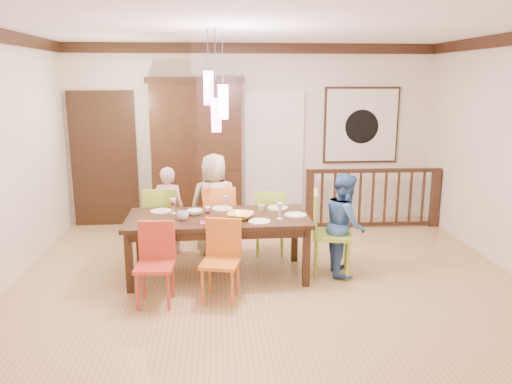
{
  "coord_description": "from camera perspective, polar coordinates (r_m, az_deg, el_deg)",
  "views": [
    {
      "loc": [
        -0.59,
        -5.65,
        2.36
      ],
      "look_at": [
        -0.12,
        0.31,
        0.99
      ],
      "focal_mm": 35.0,
      "sensor_mm": 36.0,
      "label": 1
    }
  ],
  "objects": [
    {
      "name": "floor",
      "position": [
        6.16,
        1.36,
        -9.67
      ],
      "size": [
        6.0,
        6.0,
        0.0
      ],
      "primitive_type": "plane",
      "color": "tan",
      "rests_on": "ground"
    },
    {
      "name": "ceiling",
      "position": [
        5.71,
        1.52,
        18.3
      ],
      "size": [
        6.0,
        6.0,
        0.0
      ],
      "primitive_type": "plane",
      "rotation": [
        3.14,
        0.0,
        0.0
      ],
      "color": "white",
      "rests_on": "wall_back"
    },
    {
      "name": "wall_back",
      "position": [
        8.23,
        -0.38,
        6.53
      ],
      "size": [
        6.0,
        0.0,
        6.0
      ],
      "primitive_type": "plane",
      "rotation": [
        1.57,
        0.0,
        0.0
      ],
      "color": "beige",
      "rests_on": "floor"
    },
    {
      "name": "crown_molding",
      "position": [
        5.7,
        1.52,
        17.5
      ],
      "size": [
        6.0,
        5.0,
        0.16
      ],
      "primitive_type": null,
      "color": "black",
      "rests_on": "wall_back"
    },
    {
      "name": "panel_door",
      "position": [
        8.41,
        -16.92,
        3.35
      ],
      "size": [
        1.04,
        0.07,
        2.24
      ],
      "primitive_type": "cube",
      "color": "black",
      "rests_on": "wall_back"
    },
    {
      "name": "white_doorway",
      "position": [
        8.28,
        2.06,
        3.77
      ],
      "size": [
        0.97,
        0.05,
        2.22
      ],
      "primitive_type": "cube",
      "color": "silver",
      "rests_on": "wall_back"
    },
    {
      "name": "painting",
      "position": [
        8.5,
        11.94,
        7.47
      ],
      "size": [
        1.25,
        0.06,
        1.25
      ],
      "color": "black",
      "rests_on": "wall_back"
    },
    {
      "name": "pendant_cluster",
      "position": [
        5.76,
        -4.6,
        10.32
      ],
      "size": [
        0.27,
        0.21,
        1.14
      ],
      "color": "#FC4BBC",
      "rests_on": "ceiling"
    },
    {
      "name": "dining_table",
      "position": [
        6.0,
        -4.36,
        -3.53
      ],
      "size": [
        2.17,
        1.0,
        0.75
      ],
      "rotation": [
        0.0,
        0.0,
        0.01
      ],
      "color": "black",
      "rests_on": "floor"
    },
    {
      "name": "chair_far_left",
      "position": [
        6.82,
        -10.76,
        -2.76
      ],
      "size": [
        0.44,
        0.44,
        0.96
      ],
      "rotation": [
        0.0,
        0.0,
        3.16
      ],
      "color": "#91BB2A",
      "rests_on": "floor"
    },
    {
      "name": "chair_far_mid",
      "position": [
        6.83,
        -4.27,
        -2.52
      ],
      "size": [
        0.45,
        0.45,
        0.96
      ],
      "rotation": [
        0.0,
        0.0,
        3.18
      ],
      "color": "orange",
      "rests_on": "floor"
    },
    {
      "name": "chair_far_right",
      "position": [
        6.8,
        1.58,
        -2.83
      ],
      "size": [
        0.45,
        0.45,
        0.91
      ],
      "rotation": [
        0.0,
        0.0,
        3.04
      ],
      "color": "#9DCF32",
      "rests_on": "floor"
    },
    {
      "name": "chair_near_left",
      "position": [
        5.39,
        -11.53,
        -7.59
      ],
      "size": [
        0.42,
        0.42,
        0.87
      ],
      "rotation": [
        0.0,
        0.0,
        -0.06
      ],
      "color": "#B93724",
      "rests_on": "floor"
    },
    {
      "name": "chair_near_mid",
      "position": [
        5.38,
        -4.1,
        -7.36
      ],
      "size": [
        0.48,
        0.48,
        0.87
      ],
      "rotation": [
        0.0,
        0.0,
        -0.23
      ],
      "color": "#C86A1E",
      "rests_on": "floor"
    },
    {
      "name": "chair_end_right",
      "position": [
        6.13,
        8.73,
        -4.06
      ],
      "size": [
        0.55,
        0.55,
        1.03
      ],
      "rotation": [
        0.0,
        0.0,
        1.38
      ],
      "color": "#94AD31",
      "rests_on": "floor"
    },
    {
      "name": "china_hutch",
      "position": [
        8.04,
        -6.77,
        4.45
      ],
      "size": [
        1.51,
        0.46,
        2.38
      ],
      "color": "black",
      "rests_on": "floor"
    },
    {
      "name": "balustrade",
      "position": [
        8.21,
        13.19,
        -0.56
      ],
      "size": [
        2.17,
        0.12,
        0.96
      ],
      "rotation": [
        0.0,
        0.0,
        -0.02
      ],
      "color": "black",
      "rests_on": "floor"
    },
    {
      "name": "person_far_left",
      "position": [
        6.88,
        -9.96,
        -2.1
      ],
      "size": [
        0.48,
        0.35,
        1.21
      ],
      "primitive_type": "imported",
      "rotation": [
        0.0,
        0.0,
        3.0
      ],
      "color": "beige",
      "rests_on": "floor"
    },
    {
      "name": "person_far_mid",
      "position": [
        6.78,
        -4.74,
        -1.39
      ],
      "size": [
        0.73,
        0.52,
        1.39
      ],
      "primitive_type": "imported",
      "rotation": [
        0.0,
        0.0,
        3.27
      ],
      "color": "#BFB290",
      "rests_on": "floor"
    },
    {
      "name": "person_end_right",
      "position": [
        6.18,
        10.11,
        -3.61
      ],
      "size": [
        0.52,
        0.64,
        1.25
      ],
      "primitive_type": "imported",
      "rotation": [
        0.0,
        0.0,
        1.49
      ],
      "color": "#3962A1",
      "rests_on": "floor"
    },
    {
      "name": "serving_bowl",
      "position": [
        5.85,
        -1.78,
        -2.72
      ],
      "size": [
        0.38,
        0.38,
        0.07
      ],
      "primitive_type": "imported",
      "rotation": [
        0.0,
        0.0,
        -0.34
      ],
      "color": "yellow",
      "rests_on": "dining_table"
    },
    {
      "name": "small_bowl",
      "position": [
        6.07,
        -6.99,
        -2.31
      ],
      "size": [
        0.21,
        0.21,
        0.06
      ],
      "primitive_type": "imported",
      "rotation": [
        0.0,
        0.0,
        0.08
      ],
      "color": "white",
      "rests_on": "dining_table"
    },
    {
      "name": "cup_left",
      "position": [
        5.86,
        -8.36,
        -2.68
      ],
      "size": [
        0.16,
        0.16,
        0.1
      ],
      "primitive_type": "imported",
      "rotation": [
        0.0,
        0.0,
        0.2
      ],
      "color": "silver",
      "rests_on": "dining_table"
    },
    {
      "name": "cup_right",
      "position": [
        6.15,
        0.63,
        -1.89
      ],
      "size": [
        0.1,
        0.1,
        0.08
      ],
      "primitive_type": "imported",
      "rotation": [
        0.0,
        0.0,
        0.06
      ],
      "color": "silver",
      "rests_on": "dining_table"
    },
    {
      "name": "plate_far_left",
      "position": [
        6.27,
        -10.81,
        -2.16
      ],
      "size": [
        0.26,
        0.26,
        0.01
      ],
      "primitive_type": "cylinder",
      "color": "white",
      "rests_on": "dining_table"
    },
    {
      "name": "plate_far_mid",
      "position": [
        6.3,
        -3.89,
        -1.89
      ],
      "size": [
        0.26,
        0.26,
        0.01
      ],
      "primitive_type": "cylinder",
      "color": "white",
      "rests_on": "dining_table"
    },
    {
      "name": "plate_far_right",
      "position": [
        6.33,
        2.5,
        -1.8
      ],
      "size": [
        0.26,
        0.26,
        0.01
      ],
      "primitive_type": "cylinder",
      "color": "white",
      "rests_on": "dining_table"
    },
    {
      "name": "plate_near_left",
      "position": [
        5.7,
        -10.63,
        -3.66
      ],
      "size": [
        0.26,
        0.26,
        0.01
      ],
      "primitive_type": "cylinder",
      "color": "white",
      "rests_on": "dining_table"
    },
    {
      "name": "plate_near_mid",
      "position": [
        5.72,
        0.38,
        -3.38
      ],
      "size": [
        0.26,
        0.26,
        0.01
      ],
      "primitive_type": "cylinder",
      "color": "white",
      "rests_on": "dining_table"
    },
    {
      "name": "plate_end_right",
      "position": [
        6.01,
        4.53,
        -2.63
      ],
      "size": [
        0.26,
        0.26,
        0.01
      ],
      "primitive_type": "cylinder",
      "color": "white",
      "rests_on": "dining_table"
    },
    {
      "name": "wine_glass_a",
      "position": [
        6.13,
        -9.44,
        -1.6
      ],
      "size": [
        0.08,
        0.08,
        0.19
      ],
      "primitive_type": null,
      "color": "#590C19",
      "rests_on": "dining_table"
    },
    {
      "name": "wine_glass_b",
      "position": [
        6.19,
        -3.49,
        -1.32
      ],
      "size": [
        0.08,
        0.08,
        0.19
      ],
      "primitive_type": null,
      "color": "silver",
      "rests_on": "dining_table"
    },
    {
      "name": "wine_glass_c",
      "position": [
        5.69,
        -5.54,
        -2.63
      ],
      "size": [
        0.08,
        0.08,
        0.19
      ],
      "primitive_type": null,
      "color": "#590C19",
      "rests_on": "dining_table"
    },
    {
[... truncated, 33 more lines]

